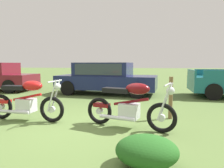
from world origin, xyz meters
TOP-DOWN VIEW (x-y plane):
  - ground_plane at (0.00, 0.00)m, footprint 120.00×120.00m
  - motorcycle_red at (-1.31, 0.26)m, footprint 2.02×0.64m
  - motorcycle_maroon at (1.21, 0.07)m, footprint 1.98×0.86m
  - car_navy at (-0.26, 4.88)m, footprint 4.60×2.28m
  - fence_post_wooden at (2.17, 1.01)m, footprint 0.10×0.10m
  - shrub_low at (1.57, -1.52)m, footprint 0.86×0.69m

SIDE VIEW (x-z plane):
  - ground_plane at x=0.00m, z-range 0.00..0.00m
  - shrub_low at x=1.57m, z-range 0.00..0.42m
  - motorcycle_red at x=-1.31m, z-range -0.02..1.00m
  - motorcycle_maroon at x=1.21m, z-range -0.02..1.00m
  - fence_post_wooden at x=2.17m, z-range 0.00..1.06m
  - car_navy at x=-0.26m, z-range 0.08..1.51m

